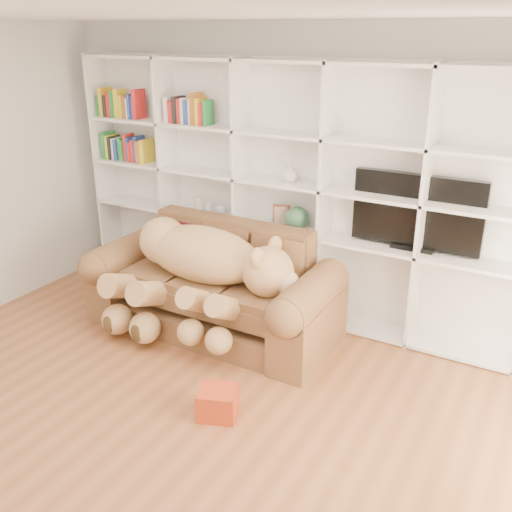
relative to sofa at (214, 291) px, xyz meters
The scene contains 15 objects.
floor 1.73m from the sofa, 77.82° to the right, with size 5.00×5.00×0.00m, color brown.
ceiling 2.89m from the sofa, 77.82° to the right, with size 5.00×5.00×0.00m, color white.
wall_back 1.35m from the sofa, 67.00° to the left, with size 5.00×0.02×2.70m, color silver.
bookshelf 1.18m from the sofa, 80.53° to the left, with size 4.43×0.35×2.40m.
sofa is the anchor object (origin of this frame).
teddy_bear 0.36m from the sofa, 100.57° to the right, with size 1.69×0.93×0.98m.
throw_pillow 0.63m from the sofa, 162.49° to the left, with size 0.42×0.14×0.42m, color #611012.
gift_box 1.36m from the sofa, 55.79° to the right, with size 0.27×0.25×0.22m, color #AE3617.
tv 1.94m from the sofa, 23.46° to the left, with size 1.10×0.18×0.65m.
picture_frame 0.96m from the sofa, 61.34° to the left, with size 0.17×0.03×0.21m, color brown.
green_vase 1.03m from the sofa, 51.35° to the left, with size 0.22×0.22×0.22m, color #2F5B3D.
figurine_tall 1.06m from the sofa, 133.22° to the left, with size 0.08×0.08×0.16m, color beige.
figurine_short 0.98m from the sofa, 126.18° to the left, with size 0.07×0.07×0.13m, color beige.
snow_globe 0.92m from the sofa, 117.04° to the left, with size 0.11×0.11×0.11m, color silver.
shelf_vase 1.30m from the sofa, 56.49° to the left, with size 0.17×0.17×0.17m, color beige.
Camera 1 is at (2.33, -2.31, 2.63)m, focal length 40.00 mm.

